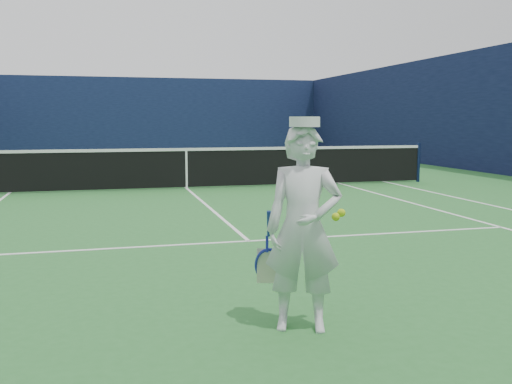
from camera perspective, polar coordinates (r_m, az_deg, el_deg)
ground at (r=14.22m, az=-6.94°, el=0.34°), size 80.00×80.00×0.00m
court_markings at (r=14.22m, az=-6.94°, el=0.35°), size 11.03×23.83×0.01m
windscreen_fence at (r=14.13m, az=-7.06°, el=8.42°), size 20.12×36.12×4.00m
tennis_net at (r=14.17m, az=-6.97°, el=2.56°), size 12.88×0.09×1.07m
tennis_player at (r=4.56m, az=4.75°, el=-3.57°), size 0.71×0.66×1.71m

